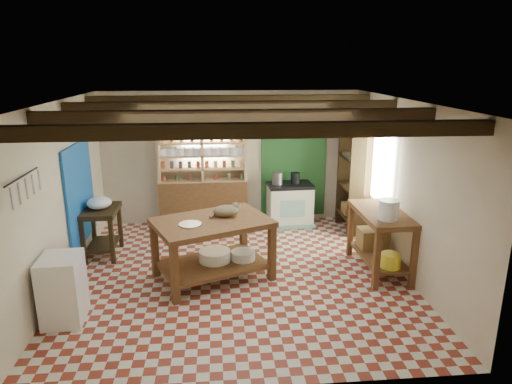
{
  "coord_description": "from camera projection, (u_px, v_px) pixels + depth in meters",
  "views": [
    {
      "loc": [
        -0.3,
        -6.31,
        3.12
      ],
      "look_at": [
        0.3,
        0.3,
        1.22
      ],
      "focal_mm": 32.0,
      "sensor_mm": 36.0,
      "label": 1
    }
  ],
  "objects": [
    {
      "name": "kettle_left",
      "position": [
        278.0,
        178.0,
        8.78
      ],
      "size": [
        0.21,
        0.21,
        0.24
      ],
      "primitive_type": "cylinder",
      "rotation": [
        0.0,
        0.0,
        0.05
      ],
      "color": "#A9A8B0",
      "rests_on": "stove"
    },
    {
      "name": "window_right",
      "position": [
        380.0,
        167.0,
        7.71
      ],
      "size": [
        0.02,
        1.3,
        1.2
      ],
      "primitive_type": "cube",
      "color": "silver",
      "rests_on": "wall_right"
    },
    {
      "name": "basin_small",
      "position": [
        243.0,
        255.0,
        6.89
      ],
      "size": [
        0.48,
        0.48,
        0.13
      ],
      "primitive_type": "cylinder",
      "rotation": [
        0.0,
        0.0,
        0.4
      ],
      "color": "white",
      "rests_on": "work_table"
    },
    {
      "name": "green_wall_patch",
      "position": [
        294.0,
        160.0,
        9.06
      ],
      "size": [
        1.3,
        0.04,
        2.3
      ],
      "primitive_type": "cube",
      "color": "#215223",
      "rests_on": "wall_back"
    },
    {
      "name": "basin_large",
      "position": [
        215.0,
        256.0,
        6.83
      ],
      "size": [
        0.62,
        0.62,
        0.16
      ],
      "primitive_type": "cylinder",
      "rotation": [
        0.0,
        0.0,
        0.4
      ],
      "color": "white",
      "rests_on": "work_table"
    },
    {
      "name": "enamel_bowl",
      "position": [
        99.0,
        203.0,
        7.4
      ],
      "size": [
        0.4,
        0.4,
        0.2
      ],
      "primitive_type": "ellipsoid",
      "rotation": [
        0.0,
        0.0,
        0.01
      ],
      "color": "white",
      "rests_on": "prep_table"
    },
    {
      "name": "ceiling",
      "position": [
        236.0,
        102.0,
        6.21
      ],
      "size": [
        5.0,
        5.0,
        0.02
      ],
      "primitive_type": "cube",
      "color": "#4F4E54",
      "rests_on": "wall_back"
    },
    {
      "name": "white_cabinet",
      "position": [
        63.0,
        289.0,
        5.62
      ],
      "size": [
        0.5,
        0.59,
        0.85
      ],
      "primitive_type": "cube",
      "rotation": [
        0.0,
        0.0,
        0.05
      ],
      "color": "white",
      "rests_on": "floor"
    },
    {
      "name": "tall_rack",
      "position": [
        354.0,
        179.0,
        8.57
      ],
      "size": [
        0.4,
        0.86,
        2.0
      ],
      "primitive_type": "cube",
      "color": "#342512",
      "rests_on": "floor"
    },
    {
      "name": "shelving_unit",
      "position": [
        203.0,
        171.0,
        8.79
      ],
      "size": [
        1.7,
        0.34,
        2.2
      ],
      "primitive_type": "cube",
      "color": "tan",
      "rests_on": "floor"
    },
    {
      "name": "window_back",
      "position": [
        205.0,
        138.0,
        8.79
      ],
      "size": [
        0.9,
        0.02,
        0.8
      ],
      "primitive_type": "cube",
      "color": "silver",
      "rests_on": "wall_back"
    },
    {
      "name": "ceiling_beams",
      "position": [
        236.0,
        111.0,
        6.24
      ],
      "size": [
        5.0,
        3.8,
        0.15
      ],
      "primitive_type": "cube",
      "color": "#342512",
      "rests_on": "ceiling"
    },
    {
      "name": "wall_left",
      "position": [
        58.0,
        198.0,
        6.35
      ],
      "size": [
        0.04,
        5.0,
        2.6
      ],
      "primitive_type": "cube",
      "color": "beige",
      "rests_on": "floor"
    },
    {
      "name": "pot_rack",
      "position": [
        299.0,
        115.0,
        8.4
      ],
      "size": [
        0.86,
        0.12,
        0.36
      ],
      "primitive_type": "cube",
      "color": "black",
      "rests_on": "ceiling"
    },
    {
      "name": "white_bucket",
      "position": [
        389.0,
        210.0,
        6.47
      ],
      "size": [
        0.29,
        0.29,
        0.29
      ],
      "primitive_type": "cylinder",
      "rotation": [
        0.0,
        0.0,
        0.01
      ],
      "color": "white",
      "rests_on": "right_counter"
    },
    {
      "name": "stove",
      "position": [
        290.0,
        204.0,
        8.97
      ],
      "size": [
        0.89,
        0.62,
        0.84
      ],
      "primitive_type": "cube",
      "rotation": [
        0.0,
        0.0,
        0.05
      ],
      "color": "white",
      "rests_on": "floor"
    },
    {
      "name": "floor",
      "position": [
        238.0,
        276.0,
        6.93
      ],
      "size": [
        5.0,
        5.0,
        0.02
      ],
      "primitive_type": "cube",
      "color": "maroon",
      "rests_on": "ground"
    },
    {
      "name": "steel_tray",
      "position": [
        190.0,
        224.0,
        6.4
      ],
      "size": [
        0.43,
        0.43,
        0.02
      ],
      "primitive_type": "cylinder",
      "rotation": [
        0.0,
        0.0,
        0.4
      ],
      "color": "#A9A8B0",
      "rests_on": "work_table"
    },
    {
      "name": "kettle_right",
      "position": [
        295.0,
        178.0,
        8.83
      ],
      "size": [
        0.18,
        0.18,
        0.22
      ],
      "primitive_type": "cylinder",
      "rotation": [
        0.0,
        0.0,
        0.05
      ],
      "color": "black",
      "rests_on": "stove"
    },
    {
      "name": "blue_wall_patch",
      "position": [
        80.0,
        193.0,
        7.27
      ],
      "size": [
        0.04,
        1.4,
        1.6
      ],
      "primitive_type": "cube",
      "color": "#175AB0",
      "rests_on": "wall_left"
    },
    {
      "name": "utensil_rail",
      "position": [
        24.0,
        187.0,
        5.07
      ],
      "size": [
        0.06,
        0.9,
        0.28
      ],
      "primitive_type": "cube",
      "color": "black",
      "rests_on": "wall_left"
    },
    {
      "name": "wall_back",
      "position": [
        231.0,
        158.0,
        8.96
      ],
      "size": [
        5.0,
        0.04,
        2.6
      ],
      "primitive_type": "cube",
      "color": "beige",
      "rests_on": "floor"
    },
    {
      "name": "wicker_basket",
      "position": [
        373.0,
        238.0,
        7.29
      ],
      "size": [
        0.45,
        0.36,
        0.31
      ],
      "primitive_type": "cube",
      "rotation": [
        0.0,
        0.0,
        0.01
      ],
      "color": "olive",
      "rests_on": "right_counter"
    },
    {
      "name": "prep_table",
      "position": [
        102.0,
        232.0,
        7.54
      ],
      "size": [
        0.56,
        0.82,
        0.82
      ],
      "primitive_type": "cube",
      "rotation": [
        0.0,
        0.0,
        0.01
      ],
      "color": "#342512",
      "rests_on": "floor"
    },
    {
      "name": "yellow_tub",
      "position": [
        391.0,
        260.0,
        6.58
      ],
      "size": [
        0.29,
        0.29,
        0.21
      ],
      "primitive_type": "cylinder",
      "rotation": [
        0.0,
        0.0,
        0.01
      ],
      "color": "yellow",
      "rests_on": "right_counter"
    },
    {
      "name": "wall_right",
      "position": [
        405.0,
        189.0,
        6.79
      ],
      "size": [
        0.04,
        5.0,
        2.6
      ],
      "primitive_type": "cube",
      "color": "beige",
      "rests_on": "floor"
    },
    {
      "name": "work_table",
      "position": [
        213.0,
        249.0,
        6.73
      ],
      "size": [
        1.91,
        1.62,
        0.92
      ],
      "primitive_type": "cube",
      "rotation": [
        0.0,
        0.0,
        0.4
      ],
      "color": "brown",
      "rests_on": "floor"
    },
    {
      "name": "cat",
      "position": [
        226.0,
        211.0,
        6.73
      ],
      "size": [
        0.47,
        0.44,
        0.17
      ],
      "primitive_type": "ellipsoid",
      "rotation": [
        0.0,
        0.0,
        0.57
      ],
      "color": "olive",
      "rests_on": "work_table"
    },
    {
      "name": "right_counter",
      "position": [
        380.0,
        241.0,
        6.98
      ],
      "size": [
        0.69,
        1.34,
        0.96
      ],
      "primitive_type": "cube",
      "rotation": [
        0.0,
        0.0,
        0.01
      ],
      "color": "brown",
      "rests_on": "floor"
    },
    {
      "name": "wall_front",
      "position": [
        251.0,
        269.0,
        4.17
      ],
      "size": [
        5.0,
        0.04,
        2.6
      ],
      "primitive_type": "cube",
      "color": "beige",
      "rests_on": "floor"
    }
  ]
}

